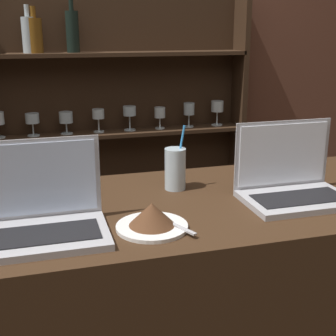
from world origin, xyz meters
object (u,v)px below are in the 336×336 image
laptop_near (44,214)px  laptop_far (292,182)px  water_glass (175,169)px  cake_plate (152,218)px

laptop_near → laptop_far: size_ratio=0.95×
laptop_near → water_glass: laptop_near is taller
cake_plate → laptop_far: bearing=12.6°
laptop_near → cake_plate: size_ratio=1.62×
laptop_far → water_glass: laptop_far is taller
laptop_near → cake_plate: bearing=-9.9°
cake_plate → water_glass: size_ratio=0.91×
laptop_near → cake_plate: 0.27m
laptop_far → cake_plate: (-0.46, -0.10, -0.02)m
laptop_near → water_glass: 0.48m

